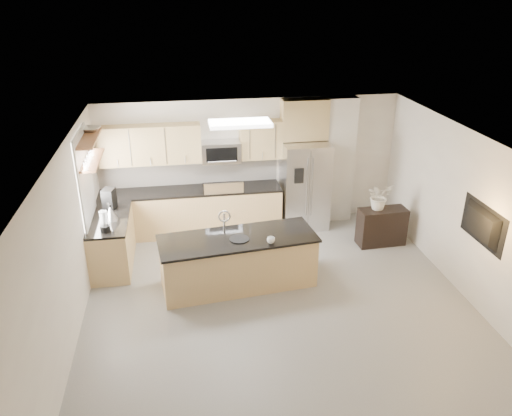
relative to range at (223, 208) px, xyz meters
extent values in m
plane|color=gray|center=(0.60, -2.92, -0.47)|extent=(6.50, 6.50, 0.00)
cube|color=silver|center=(0.60, -2.92, 2.13)|extent=(6.00, 6.50, 0.02)
cube|color=beige|center=(0.60, 0.33, 0.83)|extent=(6.00, 0.02, 2.60)
cube|color=beige|center=(0.60, -6.17, 0.83)|extent=(6.00, 0.02, 2.60)
cube|color=beige|center=(-2.40, -2.92, 0.83)|extent=(0.02, 6.50, 2.60)
cube|color=beige|center=(3.60, -2.92, 0.83)|extent=(0.02, 6.50, 2.60)
cube|color=tan|center=(-0.63, 0.00, -0.03)|extent=(3.55, 0.65, 0.88)
cube|color=black|center=(-0.63, 0.00, 0.43)|extent=(3.55, 0.66, 0.04)
cube|color=silver|center=(-0.63, 0.32, 0.71)|extent=(3.55, 0.02, 0.52)
cube|color=tan|center=(-2.07, -1.07, -0.03)|extent=(0.65, 1.50, 0.88)
cube|color=black|center=(-2.07, -1.07, 0.43)|extent=(0.66, 1.50, 0.04)
cube|color=black|center=(0.00, 0.00, -0.02)|extent=(0.76, 0.64, 0.90)
cube|color=black|center=(0.00, 0.00, 0.44)|extent=(0.76, 0.62, 0.03)
cube|color=#BCBCBF|center=(0.00, -0.30, 0.56)|extent=(0.76, 0.04, 0.22)
cube|color=tan|center=(-1.34, 0.16, 1.35)|extent=(1.92, 0.33, 0.75)
cube|color=tan|center=(0.79, 0.16, 1.35)|extent=(0.82, 0.33, 0.75)
cube|color=#BCBCBF|center=(0.00, 0.13, 1.16)|extent=(0.76, 0.40, 0.40)
cube|color=black|center=(0.00, -0.07, 1.16)|extent=(0.60, 0.02, 0.28)
cube|color=#BCBCBF|center=(1.66, -0.05, 0.42)|extent=(0.92, 0.75, 1.78)
cube|color=gray|center=(1.66, -0.43, 0.42)|extent=(0.02, 0.01, 1.69)
cube|color=black|center=(1.44, -0.44, 0.78)|extent=(0.18, 0.03, 0.30)
cube|color=beige|center=(2.42, 0.18, 0.83)|extent=(0.60, 0.30, 2.60)
cube|color=white|center=(-2.38, -1.07, 1.18)|extent=(0.03, 1.05, 1.55)
cube|color=white|center=(-2.37, -1.07, 1.18)|extent=(0.03, 1.15, 1.65)
cube|color=brown|center=(-2.25, -0.97, 1.48)|extent=(0.30, 1.20, 0.04)
cube|color=brown|center=(-2.25, -0.97, 1.85)|extent=(0.30, 1.20, 0.04)
cube|color=white|center=(0.20, -1.32, 2.09)|extent=(1.00, 0.50, 0.06)
cube|color=tan|center=(0.04, -2.07, -0.05)|extent=(2.57, 1.14, 0.84)
cube|color=black|center=(0.04, -2.07, 0.39)|extent=(2.64, 1.20, 0.04)
cube|color=black|center=(-0.15, -2.07, 0.38)|extent=(0.53, 0.38, 0.01)
cylinder|color=#BCBCBF|center=(-0.15, -1.86, 0.58)|extent=(0.03, 0.03, 0.34)
torus|color=#BCBCBF|center=(-0.15, -1.92, 0.73)|extent=(0.21, 0.03, 0.21)
cube|color=black|center=(2.94, -1.08, -0.11)|extent=(0.92, 0.42, 0.73)
imported|color=white|center=(0.53, -2.35, 0.46)|extent=(0.14, 0.14, 0.10)
cylinder|color=black|center=(0.06, -2.14, 0.42)|extent=(0.37, 0.37, 0.02)
cylinder|color=black|center=(-2.07, -1.59, 0.50)|extent=(0.16, 0.16, 0.11)
cylinder|color=silver|center=(-2.07, -1.59, 0.69)|extent=(0.12, 0.12, 0.26)
cone|color=#BCBCBF|center=(-2.02, -1.15, 0.57)|extent=(0.23, 0.23, 0.25)
cylinder|color=black|center=(-2.02, -1.15, 0.71)|extent=(0.05, 0.05, 0.05)
cube|color=black|center=(-2.09, -0.64, 0.63)|extent=(0.25, 0.28, 0.37)
cylinder|color=#BCBCBF|center=(-2.09, -0.71, 0.54)|extent=(0.12, 0.12, 0.13)
imported|color=#BCBCBF|center=(-2.25, -0.61, 1.92)|extent=(0.52, 0.52, 0.10)
imported|color=silver|center=(2.85, -1.03, 0.64)|extent=(0.82, 0.75, 0.77)
imported|color=black|center=(3.51, -3.12, 0.88)|extent=(0.14, 1.08, 0.62)
camera|label=1|loc=(-0.80, -9.15, 4.16)|focal=35.00mm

